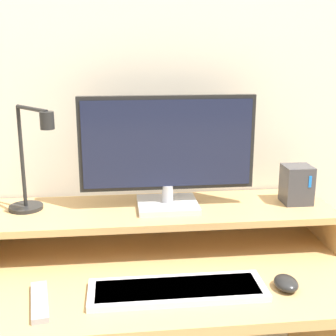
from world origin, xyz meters
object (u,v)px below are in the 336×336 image
mouse (286,283)px  desk_lamp (31,169)px  monitor (167,151)px  keyboard (177,290)px  remote_control (40,302)px  router_dock (297,184)px

mouse → desk_lamp: bearing=155.7°
monitor → desk_lamp: (-0.42, -0.01, -0.05)m
desk_lamp → keyboard: 0.58m
keyboard → remote_control: (-0.36, -0.01, -0.00)m
keyboard → remote_control: keyboard is taller
desk_lamp → keyboard: desk_lamp is taller
router_dock → keyboard: size_ratio=0.27×
monitor → mouse: (0.29, -0.33, -0.30)m
monitor → router_dock: 0.45m
keyboard → mouse: size_ratio=5.50×
monitor → keyboard: monitor is taller
remote_control → monitor: bearing=42.5°
router_dock → mouse: bearing=-113.9°
router_dock → keyboard: bearing=-144.4°
monitor → mouse: 0.53m
keyboard → mouse: 0.30m
monitor → keyboard: (-0.01, -0.32, -0.31)m
keyboard → remote_control: bearing=-177.6°
monitor → desk_lamp: size_ratio=1.65×
desk_lamp → remote_control: desk_lamp is taller
desk_lamp → router_dock: size_ratio=2.65×
remote_control → keyboard: bearing=2.4°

